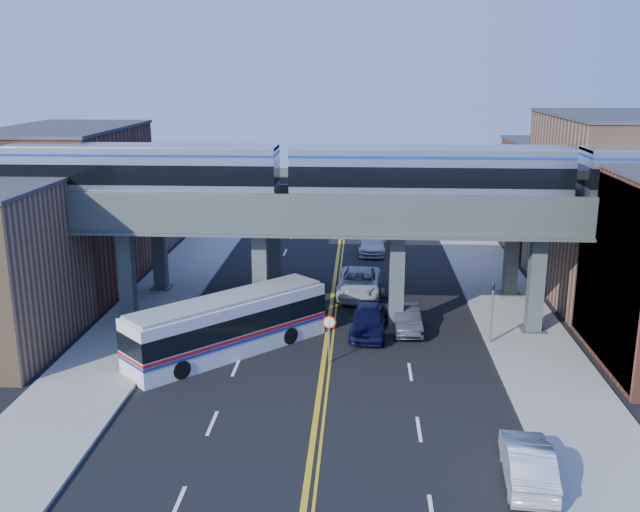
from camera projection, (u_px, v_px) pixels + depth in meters
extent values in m
plane|color=black|center=(320.00, 387.00, 34.76)|extent=(120.00, 120.00, 0.00)
cube|color=gray|center=(148.00, 313.00, 45.05)|extent=(5.00, 70.00, 0.16)
cube|color=gray|center=(516.00, 320.00, 43.74)|extent=(5.00, 70.00, 0.16)
cube|color=brown|center=(70.00, 209.00, 49.86)|extent=(8.00, 14.00, 11.00)
cube|color=#856345|center=(130.00, 198.00, 62.79)|extent=(8.00, 10.00, 8.00)
cube|color=#856345|center=(610.00, 208.00, 47.62)|extent=(8.00, 14.00, 12.00)
cube|color=brown|center=(557.00, 196.00, 60.56)|extent=(8.00, 10.00, 9.00)
cube|color=teal|center=(607.00, 275.00, 36.58)|extent=(0.10, 9.50, 9.50)
cube|color=#45504E|center=(127.00, 277.00, 42.41)|extent=(0.85, 0.85, 6.00)
cube|color=#45504E|center=(260.00, 279.00, 41.95)|extent=(0.85, 0.85, 6.00)
cube|color=#45504E|center=(397.00, 282.00, 41.49)|extent=(0.85, 0.85, 6.00)
cube|color=#45504E|center=(536.00, 284.00, 41.04)|extent=(0.85, 0.85, 6.00)
cube|color=#3F4843|center=(328.00, 219.00, 40.78)|extent=(52.00, 3.60, 1.40)
cube|color=#45504E|center=(160.00, 249.00, 49.16)|extent=(0.85, 0.85, 6.00)
cube|color=#45504E|center=(275.00, 250.00, 48.71)|extent=(0.85, 0.85, 6.00)
cube|color=#45504E|center=(392.00, 252.00, 48.25)|extent=(0.85, 0.85, 6.00)
cube|color=#45504E|center=(511.00, 254.00, 47.79)|extent=(0.85, 0.85, 6.00)
cube|color=#3F4843|center=(333.00, 197.00, 47.53)|extent=(52.00, 3.60, 1.40)
cube|color=black|center=(62.00, 202.00, 41.45)|extent=(2.23, 2.23, 0.25)
cube|color=black|center=(229.00, 203.00, 40.89)|extent=(2.23, 2.23, 0.25)
cube|color=#B4B7BF|center=(143.00, 172.00, 40.73)|extent=(15.43, 2.94, 3.25)
cube|color=black|center=(143.00, 170.00, 40.69)|extent=(15.45, 3.00, 1.12)
cube|color=black|center=(340.00, 205.00, 40.53)|extent=(2.23, 2.23, 0.25)
cube|color=black|center=(515.00, 207.00, 39.97)|extent=(2.23, 2.23, 0.25)
cube|color=#B4B7BF|center=(428.00, 175.00, 39.80)|extent=(15.43, 2.94, 3.25)
cube|color=black|center=(428.00, 172.00, 39.76)|extent=(15.45, 3.00, 1.12)
cube|color=black|center=(631.00, 208.00, 39.60)|extent=(2.23, 2.23, 0.25)
cylinder|color=slate|center=(329.00, 342.00, 37.35)|extent=(0.09, 0.09, 2.30)
cylinder|color=red|center=(329.00, 322.00, 37.07)|extent=(0.76, 0.04, 0.76)
cylinder|color=slate|center=(491.00, 318.00, 39.62)|extent=(0.12, 0.12, 3.20)
imported|color=black|center=(494.00, 283.00, 39.10)|extent=(0.15, 0.18, 0.90)
cube|color=silver|center=(229.00, 327.00, 38.54)|extent=(10.04, 10.08, 3.02)
cube|color=black|center=(229.00, 320.00, 38.44)|extent=(10.11, 10.15, 1.02)
cube|color=#B21419|center=(229.00, 332.00, 38.61)|extent=(10.10, 10.15, 0.18)
cylinder|color=black|center=(169.00, 363.00, 36.38)|extent=(2.56, 2.55, 0.97)
cylinder|color=black|center=(277.00, 330.00, 40.91)|extent=(2.56, 2.55, 0.97)
imported|color=black|center=(369.00, 320.00, 41.40)|extent=(2.47, 5.26, 1.74)
imported|color=#2E2E31|center=(406.00, 319.00, 42.05)|extent=(1.75, 4.46, 1.45)
imported|color=silver|center=(359.00, 283.00, 48.67)|extent=(3.16, 6.35, 1.73)
imported|color=silver|center=(373.00, 244.00, 59.89)|extent=(2.41, 5.41, 1.54)
imported|color=silver|center=(528.00, 462.00, 26.58)|extent=(2.09, 4.95, 1.59)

